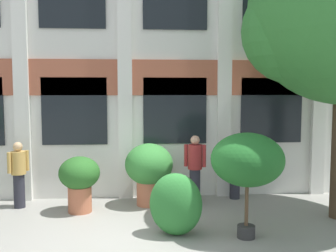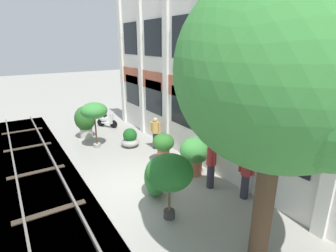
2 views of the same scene
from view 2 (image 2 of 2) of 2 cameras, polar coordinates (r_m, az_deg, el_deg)
name	(u,v)px [view 2 (image 2 of 2)]	position (r m, az deg, el deg)	size (l,w,h in m)	color
ground_plane	(138,183)	(9.97, -6.59, -12.15)	(80.00, 80.00, 0.00)	gray
apartment_facade	(207,71)	(10.44, 8.56, 11.81)	(15.65, 0.64, 7.84)	silver
rail_tracks	(50,213)	(9.36, -24.24, -16.94)	(23.29, 2.80, 0.43)	#5B5449
broadleaf_tree	(280,77)	(5.58, 23.21, 9.81)	(4.36, 4.16, 6.42)	#4C3826
potted_plant_wide_bowl	(130,139)	(13.12, -8.24, -2.75)	(0.89, 0.89, 0.93)	gray
potted_plant_glazed_jar	(163,145)	(11.20, -1.02, -4.12)	(0.93, 0.93, 1.28)	#B76647
potted_plant_terracotta_small	(169,173)	(7.43, 0.29, -10.16)	(1.36, 1.36, 2.00)	#333333
potted_plant_ribbed_drum	(195,153)	(10.18, 5.84, -5.78)	(1.16, 1.16, 1.50)	#B76647
potted_plant_low_pan	(94,111)	(12.92, -15.78, 3.08)	(1.25, 1.25, 2.25)	gray
potted_plant_fluted_column	(85,120)	(14.66, -17.57, 1.20)	(1.10, 1.10, 1.74)	beige
scooter_near_curb	(106,120)	(16.36, -13.34, 1.25)	(1.17, 0.89, 0.98)	black
resident_by_doorway	(246,174)	(9.01, 16.61, -10.05)	(0.50, 0.34, 1.61)	#282833
resident_watching_tracks	(155,132)	(12.59, -2.76, -1.34)	(0.42, 0.38, 1.57)	#282833
resident_near_plants	(211,164)	(9.33, 9.38, -8.13)	(0.51, 0.34, 1.70)	#282833
topiary_hedge	(155,179)	(8.95, -2.90, -11.35)	(1.02, 0.70, 1.20)	#2D7A33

